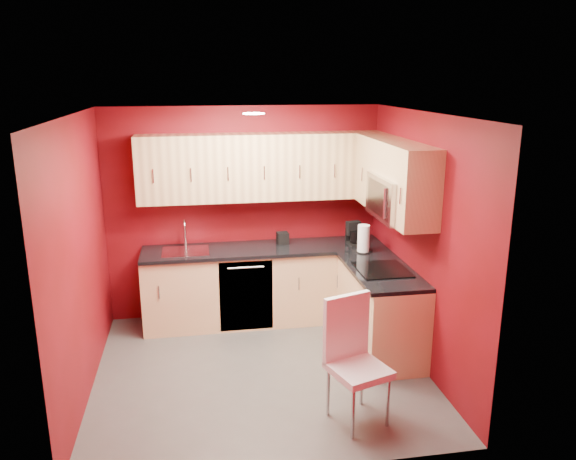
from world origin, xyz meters
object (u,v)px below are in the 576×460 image
object	(u,v)px
sink	(185,248)
paper_towel	(364,239)
coffee_maker	(355,234)
dining_chair	(359,363)
napkin_holder	(283,238)
microwave	(396,198)

from	to	relation	value
sink	paper_towel	distance (m)	2.01
coffee_maker	dining_chair	bearing A→B (deg)	-114.36
napkin_holder	paper_towel	distance (m)	0.97
sink	coffee_maker	bearing A→B (deg)	-2.66
coffee_maker	dining_chair	size ratio (longest dim) A/B	0.25
microwave	napkin_holder	size ratio (longest dim) A/B	5.46
napkin_holder	dining_chair	size ratio (longest dim) A/B	0.13
paper_towel	coffee_maker	bearing A→B (deg)	92.12
sink	coffee_maker	world-z (taller)	sink
sink	coffee_maker	size ratio (longest dim) A/B	1.94
microwave	dining_chair	distance (m)	1.76
microwave	paper_towel	xyz separation A→B (m)	(-0.13, 0.62, -0.59)
microwave	sink	xyz separation A→B (m)	(-2.09, 1.00, -0.72)
napkin_holder	dining_chair	world-z (taller)	dining_chair
napkin_holder	sink	bearing A→B (deg)	-175.67
microwave	sink	size ratio (longest dim) A/B	1.46
microwave	sink	distance (m)	2.43
microwave	dining_chair	world-z (taller)	microwave
paper_towel	dining_chair	xyz separation A→B (m)	(-0.57, -1.78, -0.53)
coffee_maker	napkin_holder	world-z (taller)	coffee_maker
sink	napkin_holder	size ratio (longest dim) A/B	3.73
coffee_maker	sink	bearing A→B (deg)	168.01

